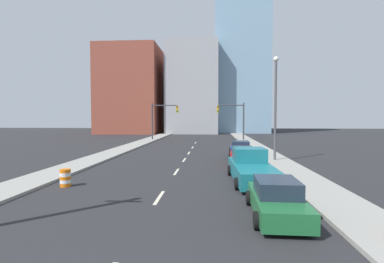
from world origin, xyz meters
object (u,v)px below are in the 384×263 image
Objects in this scene: traffic_signal_left at (160,116)px; pickup_truck_teal at (251,168)px; street_lamp at (275,101)px; sedan_green at (277,199)px; traffic_signal_right at (236,116)px; sedan_red at (242,157)px; traffic_barrel at (65,178)px; sedan_blue at (240,149)px.

traffic_signal_left is 32.99m from pickup_truck_teal.
sedan_green is at bearing -101.28° from street_lamp.
traffic_signal_left and traffic_signal_right have the same top height.
street_lamp is 1.93× the size of sedan_red.
street_lamp is at bearing -86.12° from traffic_signal_right.
sedan_red is at bearing 38.09° from traffic_barrel.
traffic_signal_right is 31.17m from pickup_truck_teal.
traffic_barrel is at bearing -170.69° from pickup_truck_teal.
sedan_green reaches higher than traffic_barrel.
sedan_blue is (11.29, -19.85, -3.30)m from traffic_signal_left.
street_lamp is 1.93× the size of sedan_blue.
street_lamp reaches higher than traffic_barrel.
traffic_signal_right is 22.97m from street_lamp.
sedan_green is 1.00× the size of sedan_red.
pickup_truck_teal is (-3.01, -8.08, -4.33)m from street_lamp.
street_lamp is at bearing -47.00° from sedan_blue.
traffic_barrel is 0.21× the size of sedan_blue.
sedan_red is (10.96, -24.98, -3.31)m from traffic_signal_left.
pickup_truck_teal is (10.89, -30.97, -3.21)m from traffic_signal_left.
traffic_signal_left is at bearing 107.93° from sedan_green.
traffic_signal_left is 26.80m from street_lamp.
traffic_signal_left reaches higher than traffic_barrel.
traffic_signal_left is at bearing 121.94° from sedan_blue.
sedan_blue is at bearing 51.19° from traffic_barrel.
sedan_green is (10.37, -4.19, 0.17)m from traffic_barrel.
traffic_signal_left is 1.33× the size of sedan_red.
traffic_signal_right is at bearing 70.53° from traffic_barrel.
traffic_signal_right is 1.33× the size of sedan_blue.
traffic_barrel is at bearing -139.61° from sedan_red.
traffic_signal_right is 0.69× the size of street_lamp.
sedan_green is at bearing -90.84° from pickup_truck_teal.
traffic_barrel is at bearing -142.49° from street_lamp.
traffic_signal_right is at bearing 93.88° from street_lamp.
traffic_signal_right reaches higher than pickup_truck_teal.
sedan_blue is at bearing 130.69° from street_lamp.
street_lamp is at bearing -58.72° from traffic_signal_left.
sedan_red is (-0.08, 12.26, 0.02)m from sedan_green.
traffic_signal_right is 37.41m from sedan_green.
sedan_blue is (0.33, 5.14, 0.01)m from sedan_red.
traffic_barrel is (0.67, -33.05, -3.51)m from traffic_signal_left.
traffic_signal_left is 33.24m from traffic_barrel.
sedan_blue is (0.39, 11.13, -0.09)m from pickup_truck_teal.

